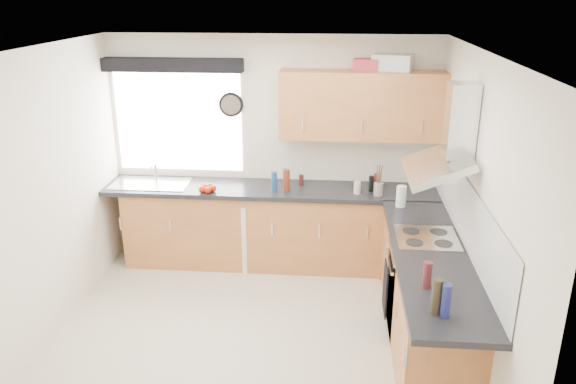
# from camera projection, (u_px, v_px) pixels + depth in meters

# --- Properties ---
(ground_plane) EXTENTS (3.60, 3.60, 0.00)m
(ground_plane) POSITION_uv_depth(u_px,v_px,m) (252.00, 340.00, 4.99)
(ground_plane) COLOR beige
(ceiling) EXTENTS (3.60, 3.60, 0.02)m
(ceiling) POSITION_uv_depth(u_px,v_px,m) (244.00, 52.00, 4.13)
(ceiling) COLOR white
(ceiling) RESTS_ON wall_back
(wall_back) EXTENTS (3.60, 0.02, 2.50)m
(wall_back) POSITION_uv_depth(u_px,v_px,m) (273.00, 150.00, 6.24)
(wall_back) COLOR silver
(wall_back) RESTS_ON ground_plane
(wall_front) EXTENTS (3.60, 0.02, 2.50)m
(wall_front) POSITION_uv_depth(u_px,v_px,m) (195.00, 339.00, 2.87)
(wall_front) COLOR silver
(wall_front) RESTS_ON ground_plane
(wall_left) EXTENTS (0.02, 3.60, 2.50)m
(wall_left) POSITION_uv_depth(u_px,v_px,m) (36.00, 202.00, 4.70)
(wall_left) COLOR silver
(wall_left) RESTS_ON ground_plane
(wall_right) EXTENTS (0.02, 3.60, 2.50)m
(wall_right) POSITION_uv_depth(u_px,v_px,m) (475.00, 217.00, 4.41)
(wall_right) COLOR silver
(wall_right) RESTS_ON ground_plane
(window) EXTENTS (1.40, 0.02, 1.10)m
(window) POSITION_uv_depth(u_px,v_px,m) (179.00, 122.00, 6.22)
(window) COLOR silver
(window) RESTS_ON wall_back
(window_blind) EXTENTS (1.50, 0.18, 0.14)m
(window_blind) POSITION_uv_depth(u_px,v_px,m) (172.00, 65.00, 5.92)
(window_blind) COLOR black
(window_blind) RESTS_ON wall_back
(splashback) EXTENTS (0.01, 3.00, 0.54)m
(splashback) POSITION_uv_depth(u_px,v_px,m) (464.00, 211.00, 4.72)
(splashback) COLOR white
(splashback) RESTS_ON wall_right
(base_cab_back) EXTENTS (3.00, 0.58, 0.86)m
(base_cab_back) POSITION_uv_depth(u_px,v_px,m) (262.00, 227.00, 6.26)
(base_cab_back) COLOR #9E5F32
(base_cab_back) RESTS_ON ground_plane
(base_cab_corner) EXTENTS (0.60, 0.60, 0.86)m
(base_cab_corner) POSITION_uv_depth(u_px,v_px,m) (407.00, 233.00, 6.12)
(base_cab_corner) COLOR #9E5F32
(base_cab_corner) RESTS_ON ground_plane
(base_cab_right) EXTENTS (0.58, 2.10, 0.86)m
(base_cab_right) POSITION_uv_depth(u_px,v_px,m) (426.00, 296.00, 4.86)
(base_cab_right) COLOR #9E5F32
(base_cab_right) RESTS_ON ground_plane
(worktop_back) EXTENTS (3.60, 0.62, 0.05)m
(worktop_back) POSITION_uv_depth(u_px,v_px,m) (270.00, 190.00, 6.09)
(worktop_back) COLOR black
(worktop_back) RESTS_ON base_cab_back
(worktop_right) EXTENTS (0.62, 2.42, 0.05)m
(worktop_right) POSITION_uv_depth(u_px,v_px,m) (432.00, 257.00, 4.56)
(worktop_right) COLOR black
(worktop_right) RESTS_ON base_cab_right
(sink) EXTENTS (0.84, 0.46, 0.10)m
(sink) POSITION_uv_depth(u_px,v_px,m) (150.00, 180.00, 6.17)
(sink) COLOR silver
(sink) RESTS_ON worktop_back
(oven) EXTENTS (0.56, 0.58, 0.85)m
(oven) POSITION_uv_depth(u_px,v_px,m) (422.00, 288.00, 5.00)
(oven) COLOR black
(oven) RESTS_ON ground_plane
(hob_plate) EXTENTS (0.52, 0.52, 0.01)m
(hob_plate) POSITION_uv_depth(u_px,v_px,m) (427.00, 238.00, 4.83)
(hob_plate) COLOR silver
(hob_plate) RESTS_ON worktop_right
(extractor_hood) EXTENTS (0.52, 0.78, 0.66)m
(extractor_hood) POSITION_uv_depth(u_px,v_px,m) (448.00, 142.00, 4.53)
(extractor_hood) COLOR silver
(extractor_hood) RESTS_ON wall_right
(upper_cabinets) EXTENTS (1.70, 0.35, 0.70)m
(upper_cabinets) POSITION_uv_depth(u_px,v_px,m) (362.00, 105.00, 5.81)
(upper_cabinets) COLOR #9E5F32
(upper_cabinets) RESTS_ON wall_back
(washing_machine) EXTENTS (0.64, 0.63, 0.77)m
(washing_machine) POSITION_uv_depth(u_px,v_px,m) (234.00, 230.00, 6.31)
(washing_machine) COLOR silver
(washing_machine) RESTS_ON ground_plane
(wall_clock) EXTENTS (0.27, 0.04, 0.27)m
(wall_clock) POSITION_uv_depth(u_px,v_px,m) (231.00, 105.00, 6.07)
(wall_clock) COLOR black
(wall_clock) RESTS_ON wall_back
(casserole) EXTENTS (0.46, 0.38, 0.16)m
(casserole) POSITION_uv_depth(u_px,v_px,m) (393.00, 62.00, 5.73)
(casserole) COLOR silver
(casserole) RESTS_ON upper_cabinets
(storage_box) EXTENTS (0.29, 0.25, 0.11)m
(storage_box) POSITION_uv_depth(u_px,v_px,m) (366.00, 64.00, 5.76)
(storage_box) COLOR #C73546
(storage_box) RESTS_ON upper_cabinets
(utensil_pot) EXTENTS (0.10, 0.10, 0.14)m
(utensil_pot) POSITION_uv_depth(u_px,v_px,m) (378.00, 189.00, 5.82)
(utensil_pot) COLOR gray
(utensil_pot) RESTS_ON worktop_back
(kitchen_roll) EXTENTS (0.10, 0.10, 0.21)m
(kitchen_roll) POSITION_uv_depth(u_px,v_px,m) (401.00, 196.00, 5.51)
(kitchen_roll) COLOR silver
(kitchen_roll) RESTS_ON worktop_right
(tomato_cluster) EXTENTS (0.18, 0.18, 0.07)m
(tomato_cluster) POSITION_uv_depth(u_px,v_px,m) (207.00, 188.00, 5.94)
(tomato_cluster) COLOR #AF1E03
(tomato_cluster) RESTS_ON worktop_back
(jar_0) EXTENTS (0.05, 0.05, 0.17)m
(jar_0) POSITION_uv_depth(u_px,v_px,m) (371.00, 184.00, 5.94)
(jar_0) COLOR black
(jar_0) RESTS_ON worktop_back
(jar_1) EXTENTS (0.06, 0.06, 0.21)m
(jar_1) POSITION_uv_depth(u_px,v_px,m) (274.00, 182.00, 5.93)
(jar_1) COLOR navy
(jar_1) RESTS_ON worktop_back
(jar_2) EXTENTS (0.07, 0.07, 0.13)m
(jar_2) POSITION_uv_depth(u_px,v_px,m) (357.00, 188.00, 5.87)
(jar_2) COLOR #BEB6A2
(jar_2) RESTS_ON worktop_back
(jar_3) EXTENTS (0.07, 0.07, 0.23)m
(jar_3) POSITION_uv_depth(u_px,v_px,m) (286.00, 180.00, 5.95)
(jar_3) COLOR maroon
(jar_3) RESTS_ON worktop_back
(jar_4) EXTENTS (0.05, 0.05, 0.12)m
(jar_4) POSITION_uv_depth(u_px,v_px,m) (301.00, 180.00, 6.13)
(jar_4) COLOR #3A1514
(jar_4) RESTS_ON worktop_back
(jar_5) EXTENTS (0.07, 0.07, 0.18)m
(jar_5) POSITION_uv_depth(u_px,v_px,m) (377.00, 182.00, 5.97)
(jar_5) COLOR #4D1D10
(jar_5) RESTS_ON worktop_back
(bottle_0) EXTENTS (0.06, 0.06, 0.24)m
(bottle_0) POSITION_uv_depth(u_px,v_px,m) (446.00, 301.00, 3.65)
(bottle_0) COLOR navy
(bottle_0) RESTS_ON worktop_right
(bottle_1) EXTENTS (0.07, 0.07, 0.25)m
(bottle_1) POSITION_uv_depth(u_px,v_px,m) (437.00, 296.00, 3.69)
(bottle_1) COLOR #2D2519
(bottle_1) RESTS_ON worktop_right
(bottle_2) EXTENTS (0.06, 0.06, 0.20)m
(bottle_2) POSITION_uv_depth(u_px,v_px,m) (427.00, 275.00, 4.01)
(bottle_2) COLOR #521D20
(bottle_2) RESTS_ON worktop_right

